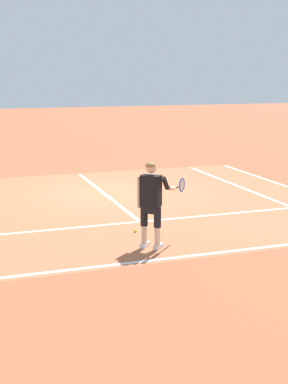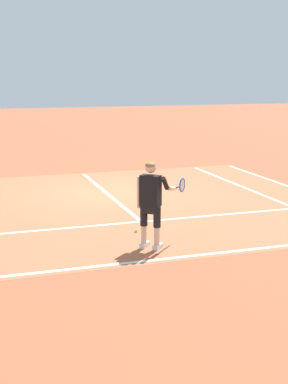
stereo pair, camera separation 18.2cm
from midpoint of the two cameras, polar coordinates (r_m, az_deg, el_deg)
ground_plane at (r=15.78m, az=-3.67°, el=-0.05°), size 80.00×80.00×0.00m
court_inner_surface at (r=14.42m, az=-2.23°, el=-1.21°), size 10.98×9.40×0.00m
line_baseline at (r=10.33m, az=4.67°, el=-6.73°), size 10.98×0.10×0.01m
line_service at (r=12.65m, az=0.13°, el=-3.10°), size 8.23×0.10×0.01m
line_centre_service at (r=15.64m, az=-3.54°, el=-0.14°), size 0.10×6.40×0.01m
line_singles_right at (r=16.00m, az=12.08°, el=-0.11°), size 0.10×9.00×0.01m
tennis_player at (r=10.53m, az=1.27°, el=-0.74°), size 1.15×0.76×1.71m
tennis_ball_near_feet at (r=11.83m, az=-0.41°, el=-4.05°), size 0.07×0.07×0.07m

